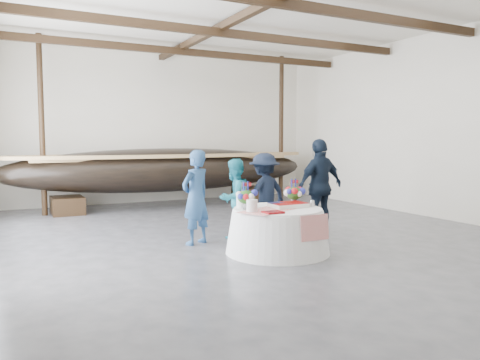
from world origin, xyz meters
name	(u,v)px	position (x,y,z in m)	size (l,w,h in m)	color
floor	(254,236)	(0.00, 0.00, 0.00)	(10.00, 12.00, 0.01)	#3D3D42
wall_back	(161,128)	(0.00, 6.00, 2.25)	(10.00, 0.02, 4.50)	silver
wall_right	(435,126)	(5.00, 0.00, 2.25)	(0.02, 12.00, 4.50)	silver
ceiling	(255,3)	(0.00, 0.00, 4.50)	(10.00, 12.00, 0.01)	white
pavilion_structure	(236,38)	(0.00, 0.80, 4.00)	(9.80, 11.76, 4.50)	black
longboat_display	(166,170)	(-0.30, 4.62, 1.06)	(8.88, 1.78, 1.66)	black
banquet_table	(278,230)	(-0.30, -1.37, 0.38)	(1.76, 1.76, 0.76)	silver
tabletop_items	(271,199)	(-0.34, -1.22, 0.91)	(1.70, 1.20, 0.40)	red
guest_woman_blue	(196,197)	(-1.29, -0.14, 0.86)	(0.63, 0.41, 1.73)	navy
guest_woman_teal	(234,198)	(-0.42, 0.04, 0.77)	(0.75, 0.58, 1.54)	teal
guest_man_left	(264,194)	(0.28, 0.09, 0.82)	(1.06, 0.61, 1.64)	black
guest_man_right	(320,186)	(1.37, -0.30, 0.96)	(1.13, 0.47, 1.93)	black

